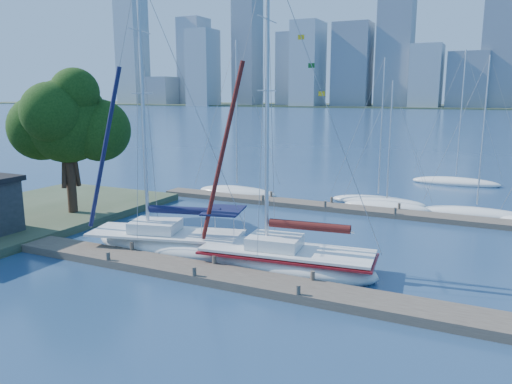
% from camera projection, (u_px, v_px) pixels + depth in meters
% --- Properties ---
extents(ground, '(700.00, 700.00, 0.00)m').
position_uv_depth(ground, '(205.00, 277.00, 23.39)').
color(ground, navy).
rests_on(ground, ground).
extents(near_dock, '(26.00, 2.00, 0.40)m').
position_uv_depth(near_dock, '(205.00, 273.00, 23.35)').
color(near_dock, '#443A32').
rests_on(near_dock, ground).
extents(far_dock, '(30.00, 1.80, 0.36)m').
position_uv_depth(far_dock, '(341.00, 208.00, 36.67)').
color(far_dock, '#443A32').
rests_on(far_dock, ground).
extents(shore, '(12.00, 22.00, 0.50)m').
position_uv_depth(shore, '(9.00, 219.00, 33.17)').
color(shore, '#38472D').
rests_on(shore, ground).
extents(far_shore, '(800.00, 100.00, 1.50)m').
position_uv_depth(far_shore, '(476.00, 107.00, 306.71)').
color(far_shore, '#38472D').
rests_on(far_shore, ground).
extents(tree, '(7.61, 6.94, 10.10)m').
position_uv_depth(tree, '(67.00, 119.00, 32.88)').
color(tree, black).
rests_on(tree, ground).
extents(sailboat_navy, '(9.48, 5.03, 15.21)m').
position_uv_depth(sailboat_navy, '(166.00, 230.00, 27.12)').
color(sailboat_navy, white).
rests_on(sailboat_navy, ground).
extents(sailboat_maroon, '(9.23, 3.86, 15.41)m').
position_uv_depth(sailboat_maroon, '(287.00, 247.00, 24.18)').
color(sailboat_maroon, white).
rests_on(sailboat_maroon, ground).
extents(bg_boat_0, '(7.59, 4.51, 13.04)m').
position_uv_depth(bg_boat_0, '(237.00, 192.00, 42.16)').
color(bg_boat_0, white).
rests_on(bg_boat_0, ground).
extents(bg_boat_2, '(7.47, 3.18, 11.38)m').
position_uv_depth(bg_boat_2, '(378.00, 201.00, 38.79)').
color(bg_boat_2, white).
rests_on(bg_boat_2, ground).
extents(bg_boat_3, '(6.48, 2.38, 9.68)m').
position_uv_depth(bg_boat_3, '(387.00, 207.00, 37.03)').
color(bg_boat_3, white).
rests_on(bg_boat_3, ground).
extents(bg_boat_4, '(7.36, 2.46, 11.29)m').
position_uv_depth(bg_boat_4, '(476.00, 213.00, 34.93)').
color(bg_boat_4, white).
rests_on(bg_boat_4, ground).
extents(bg_boat_7, '(8.01, 2.71, 12.67)m').
position_uv_depth(bg_boat_7, '(456.00, 182.00, 47.14)').
color(bg_boat_7, white).
rests_on(bg_boat_7, ground).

